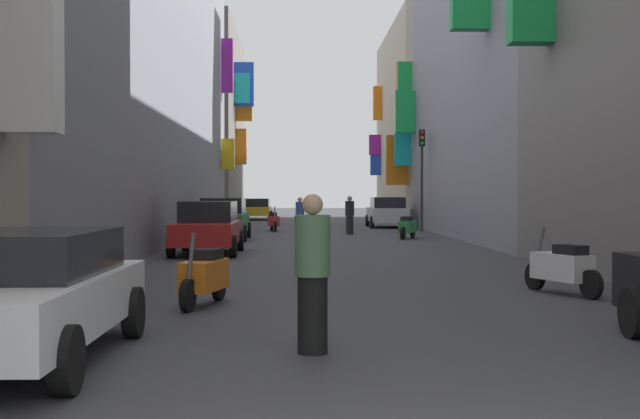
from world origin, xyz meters
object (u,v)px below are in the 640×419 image
at_px(parked_car_green, 223,218).
at_px(scooter_red, 273,221).
at_px(parked_car_yellow, 257,209).
at_px(parked_car_silver, 387,212).
at_px(parked_car_red, 208,226).
at_px(pedestrian_near_right, 350,215).
at_px(pedestrian_near_left, 300,215).
at_px(scooter_white, 562,267).
at_px(scooter_green, 408,227).
at_px(pedestrian_crossing, 313,274).
at_px(parked_car_white, 16,292).
at_px(traffic_light_far_corner, 422,163).
at_px(scooter_orange, 204,275).

height_order(parked_car_green, scooter_red, parked_car_green).
relative_size(parked_car_yellow, parked_car_silver, 1.03).
height_order(parked_car_red, pedestrian_near_right, pedestrian_near_right).
height_order(pedestrian_near_left, pedestrian_near_right, pedestrian_near_right).
distance_m(scooter_white, pedestrian_near_left, 23.65).
height_order(scooter_green, scooter_white, same).
distance_m(parked_car_red, pedestrian_near_left, 13.47).
bearing_deg(pedestrian_crossing, scooter_red, 92.48).
height_order(pedestrian_crossing, pedestrian_near_right, pedestrian_crossing).
height_order(scooter_red, pedestrian_crossing, pedestrian_crossing).
distance_m(parked_car_yellow, parked_car_white, 48.11).
height_order(parked_car_white, scooter_red, parked_car_white).
xyz_separation_m(parked_car_white, pedestrian_near_left, (2.92, 28.78, 0.07)).
height_order(parked_car_green, pedestrian_near_right, pedestrian_near_right).
relative_size(parked_car_green, scooter_white, 2.25).
xyz_separation_m(parked_car_white, scooter_green, (7.01, 23.61, -0.25)).
height_order(parked_car_white, pedestrian_near_right, pedestrian_near_right).
xyz_separation_m(parked_car_yellow, pedestrian_near_right, (4.95, -20.85, 0.06)).
bearing_deg(traffic_light_far_corner, parked_car_red, -120.35).
bearing_deg(pedestrian_near_right, pedestrian_near_left, 144.13).
xyz_separation_m(parked_car_silver, pedestrian_near_right, (-2.37, -7.44, 0.00)).
bearing_deg(scooter_red, parked_car_red, -95.44).
xyz_separation_m(pedestrian_near_left, pedestrian_near_right, (2.10, -1.52, 0.03)).
bearing_deg(parked_car_white, pedestrian_crossing, 6.56).
xyz_separation_m(scooter_red, pedestrian_near_left, (1.22, -1.70, 0.31)).
height_order(parked_car_yellow, scooter_red, parked_car_yellow).
distance_m(parked_car_silver, pedestrian_crossing, 34.63).
relative_size(parked_car_red, scooter_white, 2.33).
bearing_deg(pedestrian_near_right, parked_car_red, -112.08).
bearing_deg(parked_car_red, pedestrian_near_right, 67.92).
xyz_separation_m(scooter_orange, traffic_light_far_corner, (6.97, 25.20, 2.64)).
height_order(parked_car_red, parked_car_white, parked_car_red).
bearing_deg(traffic_light_far_corner, scooter_red, 171.16).
distance_m(parked_car_silver, pedestrian_near_left, 7.42).
bearing_deg(scooter_green, parked_car_green, -176.42).
distance_m(parked_car_white, pedestrian_near_right, 27.72).
relative_size(pedestrian_near_left, traffic_light_far_corner, 0.34).
distance_m(parked_car_silver, traffic_light_far_corner, 5.83).
height_order(parked_car_yellow, parked_car_red, parked_car_red).
xyz_separation_m(parked_car_green, parked_car_silver, (7.35, 11.52, -0.00)).
distance_m(scooter_red, scooter_orange, 26.24).
bearing_deg(scooter_orange, parked_car_silver, 78.93).
bearing_deg(parked_car_silver, pedestrian_crossing, -97.28).
xyz_separation_m(parked_car_yellow, scooter_red, (1.63, -17.63, -0.28)).
xyz_separation_m(parked_car_red, parked_car_green, (-0.24, 7.60, 0.03)).
xyz_separation_m(parked_car_red, scooter_green, (6.73, 8.03, -0.31)).
distance_m(parked_car_yellow, parked_car_red, 32.53).
height_order(parked_car_silver, pedestrian_crossing, pedestrian_crossing).
xyz_separation_m(parked_car_yellow, parked_car_red, (0.21, -32.53, 0.03)).
height_order(parked_car_green, scooter_green, parked_car_green).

